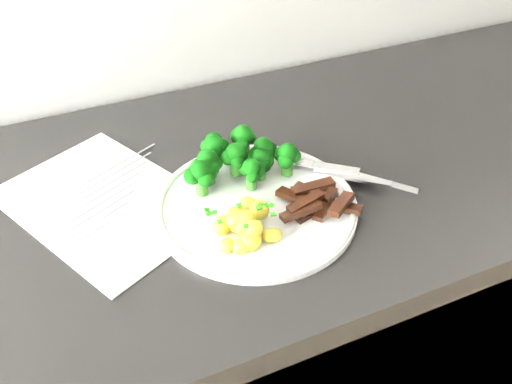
{
  "coord_description": "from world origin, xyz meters",
  "views": [
    {
      "loc": [
        -0.21,
        1.11,
        1.35
      ],
      "look_at": [
        0.02,
        1.62,
        0.89
      ],
      "focal_mm": 38.24,
      "sensor_mm": 36.0,
      "label": 1
    }
  ],
  "objects_px": {
    "recipe_paper": "(106,202)",
    "plate": "(256,205)",
    "counter": "(296,334)",
    "potatoes": "(244,225)",
    "beef_strips": "(316,201)",
    "broccoli": "(237,157)",
    "fork": "(336,173)",
    "knife": "(366,179)"
  },
  "relations": [
    {
      "from": "counter",
      "to": "broccoli",
      "type": "height_order",
      "value": "broccoli"
    },
    {
      "from": "knife",
      "to": "broccoli",
      "type": "bearing_deg",
      "value": 154.41
    },
    {
      "from": "broccoli",
      "to": "potatoes",
      "type": "xyz_separation_m",
      "value": [
        -0.04,
        -0.11,
        -0.02
      ]
    },
    {
      "from": "counter",
      "to": "plate",
      "type": "relative_size",
      "value": 8.35
    },
    {
      "from": "recipe_paper",
      "to": "potatoes",
      "type": "distance_m",
      "value": 0.21
    },
    {
      "from": "plate",
      "to": "potatoes",
      "type": "height_order",
      "value": "potatoes"
    },
    {
      "from": "recipe_paper",
      "to": "fork",
      "type": "xyz_separation_m",
      "value": [
        0.31,
        -0.09,
        0.02
      ]
    },
    {
      "from": "broccoli",
      "to": "knife",
      "type": "bearing_deg",
      "value": -25.59
    },
    {
      "from": "broccoli",
      "to": "potatoes",
      "type": "relative_size",
      "value": 1.85
    },
    {
      "from": "beef_strips",
      "to": "knife",
      "type": "bearing_deg",
      "value": 14.79
    },
    {
      "from": "plate",
      "to": "knife",
      "type": "height_order",
      "value": "knife"
    },
    {
      "from": "recipe_paper",
      "to": "fork",
      "type": "bearing_deg",
      "value": -15.74
    },
    {
      "from": "recipe_paper",
      "to": "broccoli",
      "type": "relative_size",
      "value": 2.07
    },
    {
      "from": "knife",
      "to": "potatoes",
      "type": "bearing_deg",
      "value": -170.67
    },
    {
      "from": "counter",
      "to": "knife",
      "type": "xyz_separation_m",
      "value": [
        0.05,
        -0.08,
        0.44
      ]
    },
    {
      "from": "plate",
      "to": "potatoes",
      "type": "xyz_separation_m",
      "value": [
        -0.04,
        -0.05,
        0.02
      ]
    },
    {
      "from": "recipe_paper",
      "to": "broccoli",
      "type": "height_order",
      "value": "broccoli"
    },
    {
      "from": "recipe_paper",
      "to": "plate",
      "type": "xyz_separation_m",
      "value": [
        0.19,
        -0.1,
        0.01
      ]
    },
    {
      "from": "counter",
      "to": "recipe_paper",
      "type": "xyz_separation_m",
      "value": [
        -0.3,
        0.03,
        0.43
      ]
    },
    {
      "from": "recipe_paper",
      "to": "fork",
      "type": "distance_m",
      "value": 0.33
    },
    {
      "from": "plate",
      "to": "beef_strips",
      "type": "distance_m",
      "value": 0.08
    },
    {
      "from": "potatoes",
      "to": "fork",
      "type": "bearing_deg",
      "value": 18.36
    },
    {
      "from": "counter",
      "to": "broccoli",
      "type": "bearing_deg",
      "value": 178.98
    },
    {
      "from": "broccoli",
      "to": "beef_strips",
      "type": "xyz_separation_m",
      "value": [
        0.07,
        -0.11,
        -0.02
      ]
    },
    {
      "from": "beef_strips",
      "to": "fork",
      "type": "distance_m",
      "value": 0.07
    },
    {
      "from": "recipe_paper",
      "to": "broccoli",
      "type": "distance_m",
      "value": 0.19
    },
    {
      "from": "broccoli",
      "to": "beef_strips",
      "type": "relative_size",
      "value": 1.5
    },
    {
      "from": "counter",
      "to": "broccoli",
      "type": "relative_size",
      "value": 13.53
    },
    {
      "from": "broccoli",
      "to": "knife",
      "type": "distance_m",
      "value": 0.19
    },
    {
      "from": "broccoli",
      "to": "beef_strips",
      "type": "bearing_deg",
      "value": -56.2
    },
    {
      "from": "broccoli",
      "to": "beef_strips",
      "type": "height_order",
      "value": "broccoli"
    },
    {
      "from": "beef_strips",
      "to": "counter",
      "type": "bearing_deg",
      "value": 66.09
    },
    {
      "from": "potatoes",
      "to": "recipe_paper",
      "type": "bearing_deg",
      "value": 135.96
    },
    {
      "from": "recipe_paper",
      "to": "knife",
      "type": "distance_m",
      "value": 0.37
    },
    {
      "from": "potatoes",
      "to": "plate",
      "type": "bearing_deg",
      "value": 51.57
    },
    {
      "from": "broccoli",
      "to": "fork",
      "type": "height_order",
      "value": "broccoli"
    },
    {
      "from": "plate",
      "to": "knife",
      "type": "distance_m",
      "value": 0.17
    },
    {
      "from": "potatoes",
      "to": "beef_strips",
      "type": "bearing_deg",
      "value": 4.32
    },
    {
      "from": "counter",
      "to": "plate",
      "type": "bearing_deg",
      "value": -151.21
    },
    {
      "from": "knife",
      "to": "plate",
      "type": "bearing_deg",
      "value": 175.31
    },
    {
      "from": "counter",
      "to": "broccoli",
      "type": "xyz_separation_m",
      "value": [
        -0.12,
        0.0,
        0.47
      ]
    },
    {
      "from": "counter",
      "to": "beef_strips",
      "type": "distance_m",
      "value": 0.46
    }
  ]
}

